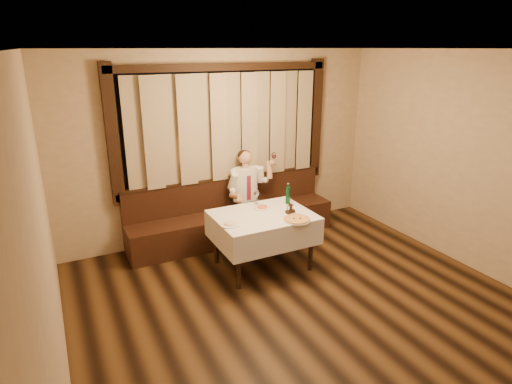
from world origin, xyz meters
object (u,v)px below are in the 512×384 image
green_bottle (288,195)px  cruet_caddy (290,210)px  pizza (297,219)px  seated_man (248,188)px  dining_table (263,222)px  banquette (232,219)px  pasta_red (262,206)px  pasta_cream (230,223)px

green_bottle → cruet_caddy: green_bottle is taller
pizza → seated_man: size_ratio=0.25×
dining_table → pizza: size_ratio=3.65×
banquette → pasta_red: bearing=-83.7°
pasta_cream → pasta_red: bearing=28.7°
pizza → seated_man: 1.32m
banquette → seated_man: size_ratio=2.34×
green_bottle → banquette: bearing=120.7°
banquette → pizza: bearing=-78.5°
pasta_cream → seated_man: (0.76, 1.08, 0.01)m
dining_table → seated_man: seated_man is taller
cruet_caddy → seated_man: seated_man is taller
seated_man → green_bottle: bearing=-70.4°
dining_table → cruet_caddy: size_ratio=9.62×
pasta_cream → green_bottle: 1.08m
dining_table → green_bottle: 0.58m
pasta_red → cruet_caddy: cruet_caddy is taller
banquette → pizza: banquette is taller
green_bottle → cruet_caddy: bearing=-115.2°
banquette → green_bottle: size_ratio=10.70×
pasta_cream → dining_table: bearing=15.4°
banquette → pizza: size_ratio=9.21×
pizza → cruet_caddy: size_ratio=2.63×
pasta_red → cruet_caddy: bearing=-52.0°
pasta_cream → seated_man: bearing=55.0°
pizza → green_bottle: 0.62m
pasta_cream → seated_man: size_ratio=0.18×
pasta_red → seated_man: (0.14, 0.74, 0.01)m
pizza → banquette: bearing=101.5°
banquette → cruet_caddy: bearing=-73.5°
dining_table → green_bottle: size_ratio=4.25×
banquette → pasta_cream: bearing=-114.4°
banquette → pizza: 1.50m
green_bottle → pasta_red: bearing=-179.8°
pizza → pasta_red: size_ratio=1.50×
green_bottle → seated_man: size_ratio=0.22×
banquette → cruet_caddy: banquette is taller
dining_table → pasta_red: size_ratio=5.50×
pasta_red → green_bottle: bearing=0.2°
dining_table → pasta_cream: size_ratio=5.26×
pasta_red → dining_table: bearing=-115.2°
pizza → cruet_caddy: 0.26m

